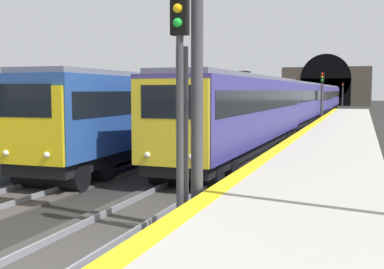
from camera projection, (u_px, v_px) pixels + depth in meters
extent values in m
cube|color=yellow|center=(157.00, 231.00, 7.84)|extent=(112.00, 0.50, 0.01)
cube|color=gray|center=(5.00, 261.00, 8.97)|extent=(160.00, 0.07, 0.15)
cube|color=navy|center=(244.00, 110.00, 23.52)|extent=(18.44, 3.01, 2.93)
cube|color=black|center=(244.00, 100.00, 23.48)|extent=(17.70, 3.03, 0.90)
cube|color=slate|center=(244.00, 78.00, 23.38)|extent=(17.88, 2.60, 0.20)
cube|color=black|center=(243.00, 143.00, 23.67)|extent=(18.07, 2.68, 0.49)
cylinder|color=black|center=(186.00, 175.00, 16.42)|extent=(0.92, 2.52, 0.88)
cylinder|color=black|center=(203.00, 167.00, 18.09)|extent=(0.92, 2.52, 0.88)
cylinder|color=black|center=(268.00, 138.00, 29.31)|extent=(0.92, 2.52, 0.88)
cylinder|color=black|center=(273.00, 135.00, 30.99)|extent=(0.92, 2.52, 0.88)
cube|color=yellow|center=(170.00, 123.00, 14.92)|extent=(0.16, 2.62, 2.77)
cube|color=black|center=(169.00, 102.00, 14.81)|extent=(0.07, 1.91, 1.05)
sphere|color=#F2EACC|center=(191.00, 157.00, 14.69)|extent=(0.20, 0.20, 0.20)
sphere|color=#F2EACC|center=(147.00, 155.00, 15.22)|extent=(0.20, 0.20, 0.20)
cube|color=navy|center=(295.00, 101.00, 41.22)|extent=(18.44, 3.01, 2.93)
cube|color=black|center=(295.00, 96.00, 41.17)|extent=(17.70, 3.03, 0.90)
cube|color=slate|center=(295.00, 83.00, 41.07)|extent=(17.88, 2.60, 0.20)
cube|color=black|center=(294.00, 120.00, 41.37)|extent=(18.07, 2.68, 0.49)
cylinder|color=black|center=(277.00, 131.00, 33.91)|extent=(0.92, 2.52, 0.88)
cylinder|color=black|center=(282.00, 129.00, 35.59)|extent=(0.92, 2.52, 0.88)
cylinder|color=black|center=(304.00, 120.00, 47.21)|extent=(0.92, 2.52, 0.88)
cylinder|color=black|center=(306.00, 119.00, 48.88)|extent=(0.92, 2.52, 0.88)
cube|color=navy|center=(315.00, 98.00, 58.92)|extent=(18.44, 3.01, 2.93)
cube|color=black|center=(315.00, 96.00, 58.89)|extent=(17.70, 3.03, 1.04)
cube|color=slate|center=(316.00, 85.00, 58.77)|extent=(17.88, 2.60, 0.20)
cube|color=black|center=(315.00, 111.00, 59.07)|extent=(18.07, 2.68, 0.49)
cylinder|color=black|center=(307.00, 117.00, 51.77)|extent=(0.92, 2.52, 0.88)
cylinder|color=black|center=(309.00, 116.00, 53.45)|extent=(0.92, 2.52, 0.88)
cylinder|color=black|center=(320.00, 112.00, 64.74)|extent=(0.92, 2.52, 0.88)
cylinder|color=black|center=(321.00, 111.00, 66.42)|extent=(0.92, 2.52, 0.88)
cube|color=navy|center=(326.00, 96.00, 76.61)|extent=(18.44, 3.01, 2.93)
cube|color=black|center=(326.00, 94.00, 76.58)|extent=(17.70, 3.03, 0.95)
cube|color=slate|center=(327.00, 86.00, 76.47)|extent=(17.88, 2.60, 0.20)
cube|color=black|center=(326.00, 106.00, 76.76)|extent=(18.07, 2.68, 0.49)
cylinder|color=black|center=(321.00, 110.00, 69.53)|extent=(0.92, 2.52, 0.88)
cylinder|color=black|center=(322.00, 110.00, 71.21)|extent=(0.92, 2.52, 0.88)
cylinder|color=black|center=(329.00, 107.00, 82.37)|extent=(0.92, 2.52, 0.88)
cylinder|color=black|center=(330.00, 107.00, 84.05)|extent=(0.92, 2.52, 0.88)
cube|color=#264C99|center=(147.00, 108.00, 23.51)|extent=(18.50, 3.23, 2.87)
cube|color=black|center=(146.00, 100.00, 23.48)|extent=(17.76, 3.24, 0.88)
cube|color=slate|center=(146.00, 77.00, 23.37)|extent=(17.94, 2.80, 0.20)
cube|color=black|center=(147.00, 141.00, 23.66)|extent=(18.12, 2.89, 0.53)
cylinder|color=black|center=(51.00, 175.00, 16.06)|extent=(1.03, 2.55, 0.96)
cylinder|color=black|center=(79.00, 167.00, 17.76)|extent=(1.03, 2.55, 0.96)
cylinder|color=black|center=(187.00, 136.00, 29.63)|extent=(1.03, 2.55, 0.96)
cylinder|color=black|center=(196.00, 134.00, 31.33)|extent=(1.03, 2.55, 0.96)
cube|color=yellow|center=(27.00, 126.00, 14.77)|extent=(0.19, 2.64, 2.47)
cube|color=black|center=(25.00, 101.00, 14.66)|extent=(0.09, 1.92, 1.03)
sphere|color=#F2EACC|center=(47.00, 155.00, 14.56)|extent=(0.20, 0.20, 0.20)
sphere|color=#F2EACC|center=(6.00, 153.00, 15.03)|extent=(0.20, 0.20, 0.20)
cube|color=#264C99|center=(240.00, 101.00, 41.25)|extent=(18.50, 3.23, 2.87)
cube|color=black|center=(240.00, 95.00, 41.21)|extent=(17.76, 3.24, 0.98)
cube|color=slate|center=(240.00, 83.00, 41.11)|extent=(17.94, 2.80, 0.20)
cube|color=black|center=(239.00, 119.00, 41.40)|extent=(18.12, 2.89, 0.53)
cylinder|color=black|center=(215.00, 131.00, 33.94)|extent=(1.03, 2.55, 0.96)
cylinder|color=black|center=(222.00, 129.00, 35.65)|extent=(1.03, 2.55, 0.96)
cylinder|color=black|center=(253.00, 119.00, 47.22)|extent=(1.03, 2.55, 0.96)
cylinder|color=black|center=(256.00, 118.00, 48.92)|extent=(1.03, 2.55, 0.96)
cube|color=#264C99|center=(277.00, 98.00, 58.99)|extent=(18.50, 3.23, 2.87)
cube|color=black|center=(277.00, 94.00, 58.95)|extent=(17.76, 3.24, 0.97)
cube|color=slate|center=(277.00, 85.00, 58.85)|extent=(17.94, 2.80, 0.20)
cube|color=black|center=(277.00, 111.00, 59.14)|extent=(18.12, 2.89, 0.53)
cylinder|color=black|center=(266.00, 117.00, 51.85)|extent=(1.03, 2.55, 0.96)
cylinder|color=black|center=(269.00, 116.00, 53.55)|extent=(1.03, 2.55, 0.96)
cylinder|color=black|center=(283.00, 111.00, 64.79)|extent=(1.03, 2.55, 0.96)
cylinder|color=black|center=(284.00, 111.00, 66.49)|extent=(1.03, 2.55, 0.96)
cube|color=black|center=(240.00, 76.00, 41.06)|extent=(1.34, 1.68, 0.90)
cylinder|color=#38383D|center=(180.00, 139.00, 10.49)|extent=(0.16, 0.16, 4.52)
cube|color=black|center=(180.00, 10.00, 10.23)|extent=(0.20, 0.38, 1.05)
cube|color=#38383D|center=(182.00, 139.00, 10.62)|extent=(0.04, 0.28, 4.07)
sphere|color=yellow|center=(177.00, 8.00, 10.11)|extent=(0.20, 0.20, 0.20)
sphere|color=green|center=(178.00, 23.00, 10.13)|extent=(0.20, 0.20, 0.20)
cylinder|color=#4C4C54|center=(322.00, 104.00, 46.56)|extent=(0.16, 0.16, 4.08)
cube|color=black|center=(322.00, 77.00, 46.33)|extent=(0.20, 0.38, 1.05)
cube|color=#4C4C54|center=(322.00, 104.00, 46.70)|extent=(0.04, 0.28, 3.67)
sphere|color=red|center=(322.00, 74.00, 46.18)|extent=(0.20, 0.20, 0.20)
sphere|color=yellow|center=(322.00, 77.00, 46.20)|extent=(0.20, 0.20, 0.20)
sphere|color=green|center=(322.00, 80.00, 46.23)|extent=(0.20, 0.20, 0.20)
cylinder|color=#38383D|center=(343.00, 97.00, 93.64)|extent=(0.16, 0.16, 4.13)
cube|color=black|center=(343.00, 84.00, 93.41)|extent=(0.20, 0.38, 0.75)
cube|color=#38383D|center=(343.00, 97.00, 93.77)|extent=(0.04, 0.28, 3.72)
sphere|color=red|center=(343.00, 83.00, 93.28)|extent=(0.20, 0.20, 0.20)
sphere|color=yellow|center=(343.00, 85.00, 93.30)|extent=(0.20, 0.20, 0.20)
cylinder|color=#3F3F47|center=(197.00, 89.00, 10.89)|extent=(0.28, 0.28, 6.73)
cube|color=#51473D|center=(326.00, 86.00, 105.11)|extent=(2.84, 19.00, 8.46)
cube|color=black|center=(325.00, 92.00, 103.85)|extent=(0.12, 10.64, 5.92)
cylinder|color=black|center=(325.00, 78.00, 103.58)|extent=(0.12, 10.64, 10.64)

